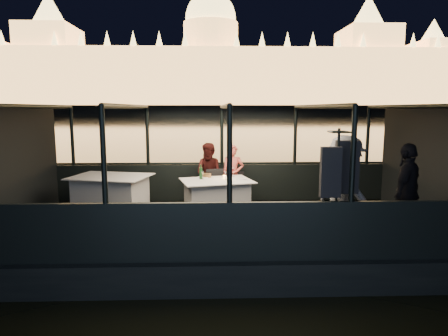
{
  "coord_description": "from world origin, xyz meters",
  "views": [
    {
      "loc": [
        -0.27,
        -7.7,
        2.76
      ],
      "look_at": [
        0.0,
        0.4,
        1.55
      ],
      "focal_mm": 32.0,
      "sensor_mm": 36.0,
      "label": 1
    }
  ],
  "objects_px": {
    "chair_port_left": "(215,190)",
    "passenger_stripe": "(344,194)",
    "person_man_maroon": "(210,174)",
    "chair_port_right": "(236,187)",
    "person_woman_coral": "(233,174)",
    "coat_stand": "(336,198)",
    "wine_bottle": "(201,172)",
    "passenger_dark": "(407,192)",
    "dining_table_aft": "(111,197)",
    "dining_table_central": "(217,198)"
  },
  "relations": [
    {
      "from": "chair_port_left",
      "to": "passenger_stripe",
      "type": "xyz_separation_m",
      "value": [
        2.14,
        -2.36,
        0.4
      ]
    },
    {
      "from": "chair_port_left",
      "to": "person_man_maroon",
      "type": "relative_size",
      "value": 0.6
    },
    {
      "from": "passenger_stripe",
      "to": "chair_port_right",
      "type": "bearing_deg",
      "value": 7.91
    },
    {
      "from": "person_woman_coral",
      "to": "coat_stand",
      "type": "bearing_deg",
      "value": -64.58
    },
    {
      "from": "wine_bottle",
      "to": "passenger_stripe",
      "type": "bearing_deg",
      "value": -38.6
    },
    {
      "from": "person_woman_coral",
      "to": "person_man_maroon",
      "type": "distance_m",
      "value": 0.53
    },
    {
      "from": "chair_port_left",
      "to": "passenger_dark",
      "type": "distance_m",
      "value": 3.99
    },
    {
      "from": "dining_table_aft",
      "to": "chair_port_right",
      "type": "distance_m",
      "value": 2.79
    },
    {
      "from": "wine_bottle",
      "to": "coat_stand",
      "type": "bearing_deg",
      "value": -49.04
    },
    {
      "from": "coat_stand",
      "to": "passenger_stripe",
      "type": "relative_size",
      "value": 1.08
    },
    {
      "from": "passenger_stripe",
      "to": "person_woman_coral",
      "type": "bearing_deg",
      "value": 7.62
    },
    {
      "from": "dining_table_central",
      "to": "chair_port_left",
      "type": "bearing_deg",
      "value": 93.36
    },
    {
      "from": "dining_table_aft",
      "to": "chair_port_right",
      "type": "relative_size",
      "value": 2.0
    },
    {
      "from": "person_woman_coral",
      "to": "passenger_dark",
      "type": "height_order",
      "value": "passenger_dark"
    },
    {
      "from": "chair_port_left",
      "to": "person_man_maroon",
      "type": "distance_m",
      "value": 0.52
    },
    {
      "from": "chair_port_right",
      "to": "dining_table_aft",
      "type": "bearing_deg",
      "value": -158.92
    },
    {
      "from": "dining_table_central",
      "to": "person_woman_coral",
      "type": "relative_size",
      "value": 1.01
    },
    {
      "from": "chair_port_right",
      "to": "passenger_stripe",
      "type": "height_order",
      "value": "passenger_stripe"
    },
    {
      "from": "dining_table_aft",
      "to": "passenger_dark",
      "type": "xyz_separation_m",
      "value": [
        5.47,
        -1.9,
        0.47
      ]
    },
    {
      "from": "chair_port_left",
      "to": "wine_bottle",
      "type": "relative_size",
      "value": 2.81
    },
    {
      "from": "chair_port_left",
      "to": "passenger_dark",
      "type": "relative_size",
      "value": 0.52
    },
    {
      "from": "chair_port_left",
      "to": "coat_stand",
      "type": "height_order",
      "value": "coat_stand"
    },
    {
      "from": "dining_table_aft",
      "to": "person_man_maroon",
      "type": "relative_size",
      "value": 1.08
    },
    {
      "from": "dining_table_central",
      "to": "person_man_maroon",
      "type": "bearing_deg",
      "value": 98.23
    },
    {
      "from": "chair_port_left",
      "to": "coat_stand",
      "type": "distance_m",
      "value": 3.45
    },
    {
      "from": "chair_port_left",
      "to": "person_man_maroon",
      "type": "bearing_deg",
      "value": 89.4
    },
    {
      "from": "person_woman_coral",
      "to": "chair_port_left",
      "type": "bearing_deg",
      "value": -137.23
    },
    {
      "from": "chair_port_right",
      "to": "wine_bottle",
      "type": "height_order",
      "value": "wine_bottle"
    },
    {
      "from": "chair_port_right",
      "to": "coat_stand",
      "type": "bearing_deg",
      "value": -58.1
    },
    {
      "from": "coat_stand",
      "to": "person_woman_coral",
      "type": "relative_size",
      "value": 1.38
    },
    {
      "from": "dining_table_central",
      "to": "person_man_maroon",
      "type": "relative_size",
      "value": 0.99
    },
    {
      "from": "dining_table_aft",
      "to": "chair_port_left",
      "type": "xyz_separation_m",
      "value": [
        2.23,
        0.39,
        0.06
      ]
    },
    {
      "from": "dining_table_central",
      "to": "dining_table_aft",
      "type": "xyz_separation_m",
      "value": [
        -2.26,
        0.17,
        0.0
      ]
    },
    {
      "from": "dining_table_central",
      "to": "chair_port_right",
      "type": "distance_m",
      "value": 0.91
    },
    {
      "from": "person_man_maroon",
      "to": "wine_bottle",
      "type": "relative_size",
      "value": 4.68
    },
    {
      "from": "dining_table_central",
      "to": "dining_table_aft",
      "type": "distance_m",
      "value": 2.27
    },
    {
      "from": "person_man_maroon",
      "to": "chair_port_left",
      "type": "bearing_deg",
      "value": -61.98
    },
    {
      "from": "chair_port_right",
      "to": "passenger_dark",
      "type": "distance_m",
      "value": 3.74
    },
    {
      "from": "dining_table_aft",
      "to": "person_man_maroon",
      "type": "xyz_separation_m",
      "value": [
        2.12,
        0.8,
        0.36
      ]
    },
    {
      "from": "dining_table_central",
      "to": "passenger_dark",
      "type": "height_order",
      "value": "passenger_dark"
    },
    {
      "from": "chair_port_left",
      "to": "passenger_stripe",
      "type": "height_order",
      "value": "passenger_stripe"
    },
    {
      "from": "dining_table_aft",
      "to": "coat_stand",
      "type": "distance_m",
      "value": 4.8
    },
    {
      "from": "dining_table_aft",
      "to": "person_man_maroon",
      "type": "distance_m",
      "value": 2.3
    },
    {
      "from": "chair_port_right",
      "to": "passenger_dark",
      "type": "bearing_deg",
      "value": -33.92
    },
    {
      "from": "chair_port_right",
      "to": "passenger_stripe",
      "type": "relative_size",
      "value": 0.43
    },
    {
      "from": "chair_port_right",
      "to": "passenger_dark",
      "type": "xyz_separation_m",
      "value": [
        2.75,
        -2.51,
        0.4
      ]
    },
    {
      "from": "dining_table_aft",
      "to": "chair_port_right",
      "type": "height_order",
      "value": "chair_port_right"
    },
    {
      "from": "dining_table_central",
      "to": "dining_table_aft",
      "type": "relative_size",
      "value": 0.91
    },
    {
      "from": "person_man_maroon",
      "to": "passenger_dark",
      "type": "relative_size",
      "value": 0.87
    },
    {
      "from": "person_woman_coral",
      "to": "passenger_dark",
      "type": "distance_m",
      "value": 3.88
    }
  ]
}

